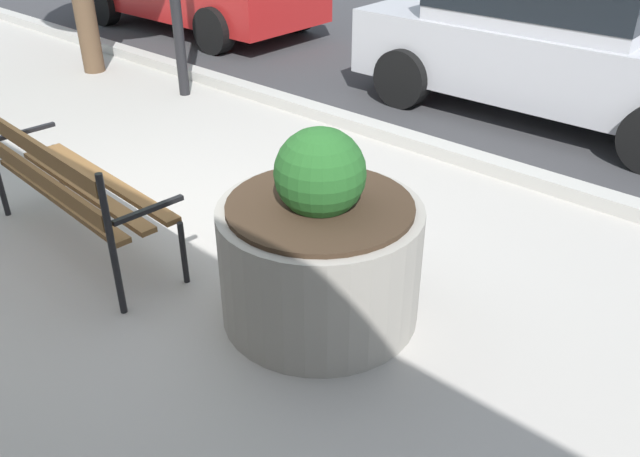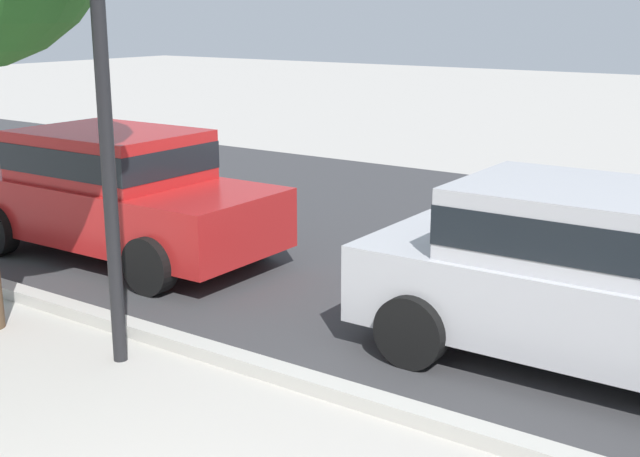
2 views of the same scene
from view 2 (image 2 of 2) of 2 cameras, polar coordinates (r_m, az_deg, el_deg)
street_surface at (r=10.47m, az=17.31°, el=-2.42°), size 60.00×9.00×0.01m
curb_stone at (r=6.49m, az=4.16°, el=-11.87°), size 60.00×0.20×0.12m
parked_car_red at (r=10.52m, az=-13.70°, el=2.62°), size 4.13×1.97×1.56m
parked_car_silver at (r=7.32m, az=18.46°, el=-2.92°), size 4.13×1.97×1.56m
lamp_post at (r=6.99m, az=-14.70°, el=10.88°), size 0.32×0.32×3.90m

